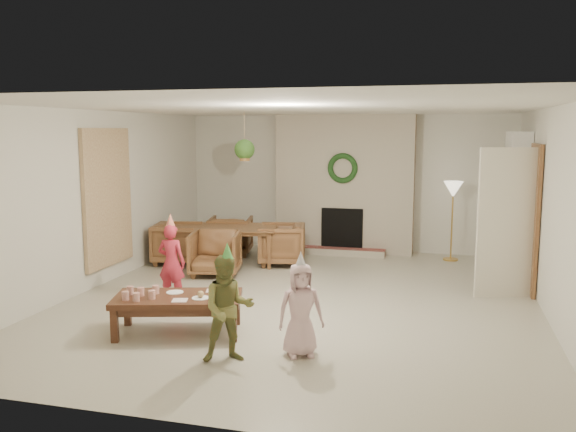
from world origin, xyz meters
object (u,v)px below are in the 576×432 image
(dining_chair_near, at_px, (215,253))
(child_plaid, at_px, (228,309))
(dining_chair_far, at_px, (231,235))
(dining_chair_right, at_px, (282,244))
(child_red, at_px, (172,263))
(child_pink, at_px, (301,310))
(dining_chair_left, at_px, (177,243))
(dining_table, at_px, (223,246))
(coffee_table_top, at_px, (178,299))

(dining_chair_near, relative_size, child_plaid, 0.72)
(dining_chair_far, bearing_deg, child_plaid, 98.49)
(dining_chair_right, height_order, child_red, child_red)
(child_plaid, bearing_deg, child_pink, 0.38)
(dining_chair_far, distance_m, dining_chair_right, 1.25)
(dining_chair_left, relative_size, child_pink, 0.81)
(child_plaid, bearing_deg, child_red, 103.92)
(dining_table, distance_m, dining_chair_far, 0.78)
(dining_chair_right, relative_size, child_plaid, 0.72)
(dining_chair_far, height_order, dining_chair_left, same)
(dining_chair_right, bearing_deg, dining_table, -90.00)
(dining_chair_near, distance_m, coffee_table_top, 2.66)
(dining_chair_right, height_order, coffee_table_top, dining_chair_right)
(dining_table, height_order, child_red, child_red)
(coffee_table_top, xyz_separation_m, child_plaid, (0.82, -0.61, 0.13))
(dining_chair_near, bearing_deg, child_pink, -66.16)
(coffee_table_top, height_order, child_pink, child_pink)
(dining_chair_far, distance_m, child_red, 3.00)
(dining_chair_far, distance_m, dining_chair_left, 1.10)
(coffee_table_top, bearing_deg, dining_table, 86.66)
(dining_chair_far, bearing_deg, dining_chair_right, 141.34)
(dining_table, bearing_deg, dining_chair_near, -90.00)
(dining_chair_left, xyz_separation_m, child_pink, (2.97, -3.50, 0.12))
(child_red, bearing_deg, dining_chair_far, -83.51)
(dining_table, height_order, dining_chair_right, dining_chair_right)
(dining_table, distance_m, dining_chair_right, 0.97)
(dining_chair_right, bearing_deg, child_plaid, -3.14)
(dining_chair_near, distance_m, child_plaid, 3.50)
(dining_chair_right, relative_size, coffee_table_top, 0.55)
(child_plaid, height_order, child_pink, child_plaid)
(dining_chair_left, xyz_separation_m, coffee_table_top, (1.52, -3.20, 0.05))
(child_red, xyz_separation_m, child_pink, (2.08, -1.43, -0.04))
(dining_chair_far, bearing_deg, dining_table, 90.00)
(dining_chair_near, height_order, child_pink, child_pink)
(dining_chair_near, xyz_separation_m, child_pink, (2.05, -2.89, 0.12))
(dining_chair_near, relative_size, coffee_table_top, 0.55)
(dining_chair_near, height_order, child_plaid, child_plaid)
(dining_chair_far, relative_size, child_plaid, 0.72)
(dining_chair_left, xyz_separation_m, dining_chair_right, (1.72, 0.35, 0.00))
(dining_table, xyz_separation_m, dining_chair_left, (-0.76, -0.16, 0.03))
(dining_chair_near, bearing_deg, dining_table, 90.00)
(dining_table, bearing_deg, child_pink, -70.39)
(dining_chair_near, bearing_deg, coffee_table_top, -88.61)
(dining_chair_near, height_order, dining_chair_left, same)
(child_plaid, bearing_deg, dining_chair_right, 72.83)
(dining_chair_left, bearing_deg, coffee_table_top, -166.23)
(child_red, height_order, child_plaid, child_plaid)
(dining_table, bearing_deg, coffee_table_top, -88.93)
(dining_chair_left, xyz_separation_m, child_plaid, (2.33, -3.81, 0.18))
(dining_table, xyz_separation_m, child_pink, (2.21, -3.65, 0.16))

